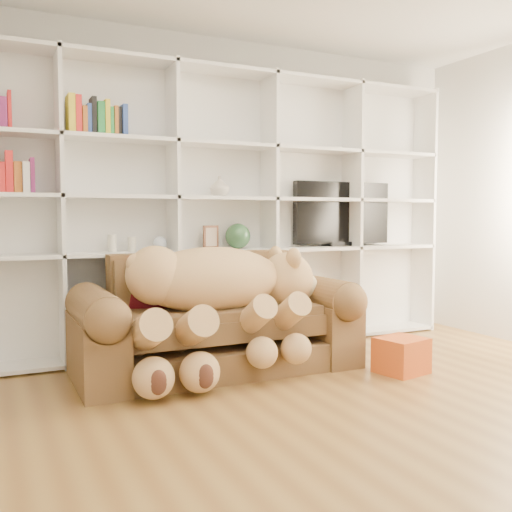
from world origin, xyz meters
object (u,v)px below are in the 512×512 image
gift_box (401,355)px  tv (342,214)px  sofa (216,326)px  teddy_bear (217,292)px

gift_box → tv: tv is taller
sofa → gift_box: 1.38m
tv → sofa: bearing=-157.2°
sofa → gift_box: (1.19, -0.67, -0.20)m
teddy_bear → tv: size_ratio=1.54×
teddy_bear → tv: bearing=23.2°
sofa → teddy_bear: teddy_bear is taller
tv → gift_box: bearing=-105.2°
sofa → gift_box: bearing=-29.3°
teddy_bear → gift_box: bearing=-25.5°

